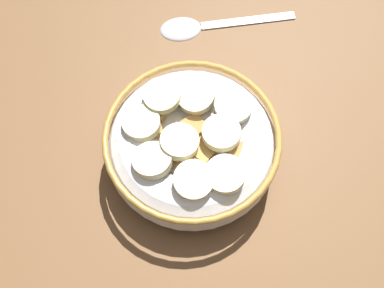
# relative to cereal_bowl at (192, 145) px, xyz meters

# --- Properties ---
(ground_plane) EXTENTS (1.04, 1.04, 0.02)m
(ground_plane) POSITION_rel_cereal_bowl_xyz_m (-0.00, -0.00, -0.04)
(ground_plane) COLOR brown
(cereal_bowl) EXTENTS (0.16, 0.16, 0.06)m
(cereal_bowl) POSITION_rel_cereal_bowl_xyz_m (0.00, 0.00, 0.00)
(cereal_bowl) COLOR silver
(cereal_bowl) RESTS_ON ground_plane
(spoon) EXTENTS (0.15, 0.09, 0.01)m
(spoon) POSITION_rel_cereal_bowl_xyz_m (-0.10, -0.13, -0.02)
(spoon) COLOR #B7B7BC
(spoon) RESTS_ON ground_plane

